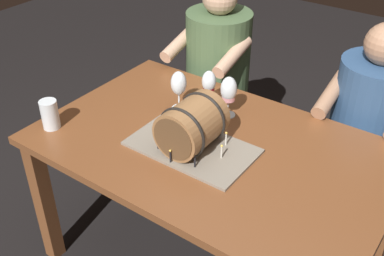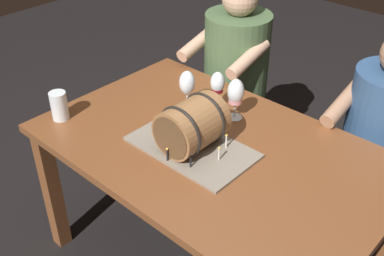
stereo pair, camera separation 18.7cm
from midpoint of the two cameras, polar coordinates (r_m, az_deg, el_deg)
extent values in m
cube|color=brown|center=(1.96, 5.32, -2.62)|extent=(1.47, 0.93, 0.03)
cube|color=brown|center=(2.38, -14.51, -7.45)|extent=(0.07, 0.07, 0.70)
cube|color=brown|center=(2.79, -0.88, 0.51)|extent=(0.07, 0.07, 0.70)
cube|color=gray|center=(1.93, 2.78, -2.42)|extent=(0.51, 0.30, 0.01)
cylinder|color=olive|center=(1.87, 2.87, 0.28)|extent=(0.21, 0.25, 0.21)
cylinder|color=brown|center=(1.79, 0.24, -1.39)|extent=(0.18, 0.00, 0.18)
cylinder|color=brown|center=(1.95, 5.29, 1.80)|extent=(0.18, 0.00, 0.18)
torus|color=black|center=(1.82, 1.45, -0.62)|extent=(0.22, 0.01, 0.22)
torus|color=black|center=(1.91, 4.23, 1.13)|extent=(0.22, 0.01, 0.22)
cylinder|color=silver|center=(1.84, 6.22, -3.32)|extent=(0.01, 0.01, 0.05)
sphere|color=#F9C64C|center=(1.82, 6.28, -2.52)|extent=(0.01, 0.01, 0.01)
cylinder|color=silver|center=(1.91, 6.99, -1.78)|extent=(0.01, 0.01, 0.05)
sphere|color=#F9C64C|center=(1.89, 7.06, -0.98)|extent=(0.01, 0.01, 0.01)
cylinder|color=black|center=(2.00, 5.29, 0.10)|extent=(0.01, 0.01, 0.05)
sphere|color=#F9C64C|center=(1.98, 5.34, 0.89)|extent=(0.01, 0.01, 0.01)
cylinder|color=black|center=(2.02, 2.14, 0.80)|extent=(0.01, 0.01, 0.07)
sphere|color=#F9C64C|center=(2.00, 2.17, 1.74)|extent=(0.01, 0.01, 0.01)
cylinder|color=#EAD666|center=(1.98, -0.60, -0.29)|extent=(0.01, 0.01, 0.05)
sphere|color=#F9C64C|center=(1.96, -0.61, 0.46)|extent=(0.01, 0.01, 0.01)
cylinder|color=black|center=(1.90, -1.37, -1.52)|extent=(0.01, 0.01, 0.06)
sphere|color=#F9C64C|center=(1.88, -1.39, -0.58)|extent=(0.01, 0.01, 0.01)
cylinder|color=black|center=(1.83, -0.09, -3.44)|extent=(0.01, 0.01, 0.05)
sphere|color=#F9C64C|center=(1.81, -0.09, -2.67)|extent=(0.01, 0.01, 0.01)
cylinder|color=black|center=(1.80, 2.81, -4.15)|extent=(0.01, 0.01, 0.06)
sphere|color=#F9C64C|center=(1.78, 2.84, -3.28)|extent=(0.01, 0.01, 0.01)
cylinder|color=white|center=(2.20, 1.86, 2.46)|extent=(0.07, 0.07, 0.00)
cylinder|color=white|center=(2.18, 1.88, 3.31)|extent=(0.01, 0.01, 0.07)
ellipsoid|color=white|center=(2.13, 1.93, 5.46)|extent=(0.07, 0.07, 0.11)
cylinder|color=white|center=(2.14, 7.67, 1.23)|extent=(0.07, 0.07, 0.00)
cylinder|color=white|center=(2.12, 7.75, 2.10)|extent=(0.01, 0.01, 0.07)
ellipsoid|color=white|center=(2.07, 7.95, 4.34)|extent=(0.07, 0.07, 0.12)
cylinder|color=pink|center=(2.09, 7.87, 3.44)|extent=(0.06, 0.06, 0.03)
cylinder|color=white|center=(2.20, 5.46, 2.37)|extent=(0.06, 0.06, 0.00)
cylinder|color=white|center=(2.18, 5.52, 3.33)|extent=(0.01, 0.01, 0.08)
ellipsoid|color=white|center=(2.13, 5.65, 5.46)|extent=(0.07, 0.07, 0.10)
cylinder|color=maroon|center=(2.15, 5.60, 4.67)|extent=(0.05, 0.05, 0.03)
cylinder|color=white|center=(2.14, -13.47, 2.57)|extent=(0.08, 0.08, 0.13)
cylinder|color=#C6842D|center=(2.15, -13.40, 2.09)|extent=(0.07, 0.07, 0.09)
cylinder|color=white|center=(2.13, -13.58, 3.26)|extent=(0.07, 0.07, 0.01)
cube|color=#2A3A24|center=(2.93, 6.73, -0.89)|extent=(0.34, 0.32, 0.45)
cylinder|color=#47603D|center=(2.68, 7.43, 7.95)|extent=(0.38, 0.38, 0.55)
cylinder|color=tan|center=(2.45, 9.05, 8.26)|extent=(0.08, 0.31, 0.14)
cylinder|color=tan|center=(2.61, 2.92, 10.33)|extent=(0.08, 0.31, 0.14)
cube|color=#1B2D46|center=(2.64, 22.14, -8.12)|extent=(0.34, 0.32, 0.45)
cylinder|color=#A87A5B|center=(2.24, 20.25, 2.86)|extent=(0.08, 0.31, 0.14)
camera|label=1|loc=(0.09, -87.14, 1.92)|focal=43.88mm
camera|label=2|loc=(0.09, 92.86, -1.92)|focal=43.88mm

